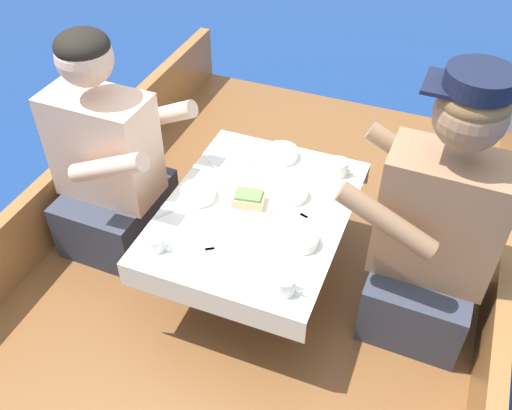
% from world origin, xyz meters
% --- Properties ---
extents(ground_plane, '(60.00, 60.00, 0.00)m').
position_xyz_m(ground_plane, '(0.00, 0.00, 0.00)').
color(ground_plane, navy).
extents(boat_deck, '(1.87, 2.99, 0.27)m').
position_xyz_m(boat_deck, '(0.00, 0.00, 0.13)').
color(boat_deck, brown).
rests_on(boat_deck, ground_plane).
extents(gunwale_port, '(0.06, 2.99, 0.30)m').
position_xyz_m(gunwale_port, '(-0.91, 0.00, 0.42)').
color(gunwale_port, '#936033').
rests_on(gunwale_port, boat_deck).
extents(gunwale_starboard, '(0.06, 2.99, 0.30)m').
position_xyz_m(gunwale_starboard, '(0.91, 0.00, 0.42)').
color(gunwale_starboard, '#936033').
rests_on(gunwale_starboard, boat_deck).
extents(cockpit_table, '(0.67, 0.86, 0.36)m').
position_xyz_m(cockpit_table, '(0.00, 0.03, 0.60)').
color(cockpit_table, '#B2B2B7').
rests_on(cockpit_table, boat_deck).
extents(person_port, '(0.53, 0.45, 0.96)m').
position_xyz_m(person_port, '(-0.63, 0.03, 0.65)').
color(person_port, '#333847').
rests_on(person_port, boat_deck).
extents(person_starboard, '(0.53, 0.45, 1.04)m').
position_xyz_m(person_starboard, '(0.63, 0.08, 0.70)').
color(person_starboard, '#333847').
rests_on(person_starboard, boat_deck).
extents(plate_sandwich, '(0.18, 0.18, 0.01)m').
position_xyz_m(plate_sandwich, '(-0.03, 0.04, 0.64)').
color(plate_sandwich, white).
rests_on(plate_sandwich, cockpit_table).
extents(plate_bread, '(0.20, 0.20, 0.01)m').
position_xyz_m(plate_bread, '(-0.21, 0.29, 0.64)').
color(plate_bread, white).
rests_on(plate_bread, cockpit_table).
extents(sandwich, '(0.13, 0.10, 0.05)m').
position_xyz_m(sandwich, '(-0.03, 0.04, 0.67)').
color(sandwich, '#E0BC7F').
rests_on(sandwich, plate_sandwich).
extents(bowl_port_near, '(0.13, 0.13, 0.04)m').
position_xyz_m(bowl_port_near, '(-0.23, 0.01, 0.66)').
color(bowl_port_near, white).
rests_on(bowl_port_near, cockpit_table).
extents(bowl_starboard_near, '(0.14, 0.14, 0.04)m').
position_xyz_m(bowl_starboard_near, '(-0.02, 0.36, 0.66)').
color(bowl_starboard_near, white).
rests_on(bowl_starboard_near, cockpit_table).
extents(bowl_center_far, '(0.12, 0.12, 0.04)m').
position_xyz_m(bowl_center_far, '(0.10, 0.15, 0.66)').
color(bowl_center_far, white).
rests_on(bowl_center_far, cockpit_table).
extents(bowl_port_far, '(0.12, 0.12, 0.04)m').
position_xyz_m(bowl_port_far, '(0.21, -0.08, 0.66)').
color(bowl_port_far, white).
rests_on(bowl_port_far, cockpit_table).
extents(coffee_cup_port, '(0.09, 0.06, 0.05)m').
position_xyz_m(coffee_cup_port, '(-0.24, -0.28, 0.66)').
color(coffee_cup_port, white).
rests_on(coffee_cup_port, cockpit_table).
extents(coffee_cup_starboard, '(0.10, 0.07, 0.06)m').
position_xyz_m(coffee_cup_starboard, '(0.23, -0.30, 0.67)').
color(coffee_cup_starboard, white).
rests_on(coffee_cup_starboard, cockpit_table).
extents(coffee_cup_center, '(0.10, 0.07, 0.06)m').
position_xyz_m(coffee_cup_center, '(0.23, 0.35, 0.67)').
color(coffee_cup_center, white).
rests_on(coffee_cup_center, cockpit_table).
extents(utensil_fork_starboard, '(0.15, 0.11, 0.00)m').
position_xyz_m(utensil_fork_starboard, '(-0.11, -0.25, 0.64)').
color(utensil_fork_starboard, silver).
rests_on(utensil_fork_starboard, cockpit_table).
extents(utensil_fork_port, '(0.17, 0.07, 0.00)m').
position_xyz_m(utensil_fork_port, '(0.23, 0.04, 0.64)').
color(utensil_fork_port, silver).
rests_on(utensil_fork_port, cockpit_table).
extents(utensil_spoon_center, '(0.11, 0.15, 0.01)m').
position_xyz_m(utensil_spoon_center, '(-0.26, -0.05, 0.64)').
color(utensil_spoon_center, silver).
rests_on(utensil_spoon_center, cockpit_table).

